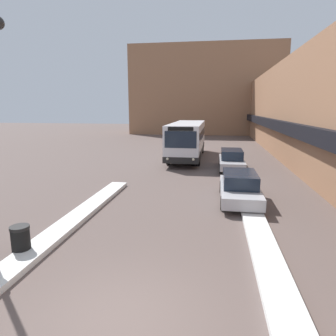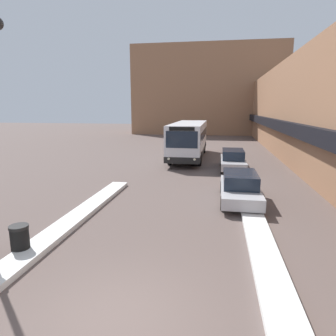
# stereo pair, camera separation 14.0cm
# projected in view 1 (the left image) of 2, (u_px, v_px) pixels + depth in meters

# --- Properties ---
(ground_plane) EXTENTS (160.00, 160.00, 0.00)m
(ground_plane) POSITION_uv_depth(u_px,v_px,m) (119.00, 320.00, 6.50)
(ground_plane) COLOR brown
(building_row_right) EXTENTS (5.50, 60.00, 8.64)m
(building_row_right) POSITION_uv_depth(u_px,v_px,m) (305.00, 110.00, 27.38)
(building_row_right) COLOR #996B4C
(building_row_right) RESTS_ON ground_plane
(building_backdrop_far) EXTENTS (26.00, 8.00, 15.03)m
(building_backdrop_far) POSITION_uv_depth(u_px,v_px,m) (206.00, 91.00, 53.03)
(building_backdrop_far) COLOR #996B4C
(building_backdrop_far) RESTS_ON ground_plane
(snow_bank_left) EXTENTS (0.90, 16.93, 0.19)m
(snow_bank_left) POSITION_uv_depth(u_px,v_px,m) (37.00, 249.00, 9.58)
(snow_bank_left) COLOR silver
(snow_bank_left) RESTS_ON ground_plane
(snow_bank_right) EXTENTS (0.90, 16.85, 0.19)m
(snow_bank_right) POSITION_uv_depth(u_px,v_px,m) (283.00, 304.00, 6.87)
(snow_bank_right) COLOR silver
(snow_bank_right) RESTS_ON ground_plane
(city_bus) EXTENTS (2.69, 11.12, 3.23)m
(city_bus) POSITION_uv_depth(u_px,v_px,m) (187.00, 139.00, 27.07)
(city_bus) COLOR silver
(city_bus) RESTS_ON ground_plane
(parked_car_front) EXTENTS (1.85, 4.64, 1.43)m
(parked_car_front) POSITION_uv_depth(u_px,v_px,m) (240.00, 187.00, 14.70)
(parked_car_front) COLOR #B7B7BC
(parked_car_front) RESTS_ON ground_plane
(parked_car_middle) EXTENTS (1.79, 4.75, 1.47)m
(parked_car_middle) POSITION_uv_depth(u_px,v_px,m) (231.00, 159.00, 22.37)
(parked_car_middle) COLOR #B7B7BC
(parked_car_middle) RESTS_ON ground_plane
(trash_bin) EXTENTS (0.59, 0.59, 0.95)m
(trash_bin) POSITION_uv_depth(u_px,v_px,m) (21.00, 240.00, 9.29)
(trash_bin) COLOR black
(trash_bin) RESTS_ON ground_plane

